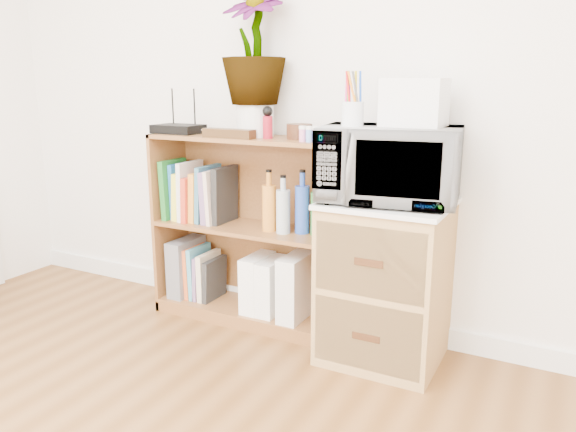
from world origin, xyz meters
The scene contains 21 objects.
skirting_board centered at (0.00, 2.24, 0.05)m, with size 4.00×0.02×0.10m, color white.
bookshelf centered at (-0.35, 2.10, 0.47)m, with size 1.00×0.30×0.95m, color brown.
wicker_unit centered at (0.40, 2.02, 0.35)m, with size 0.50×0.45×0.70m, color #9E7542.
microwave centered at (0.40, 2.02, 0.88)m, with size 0.56×0.38×0.31m, color white.
pen_cup centered at (0.26, 1.94, 1.08)m, with size 0.09×0.09×0.10m, color silver.
small_appliance centered at (0.48, 2.06, 1.13)m, with size 0.24×0.20×0.19m, color silver.
router centered at (-0.74, 2.08, 0.97)m, with size 0.24×0.17×0.04m, color black.
white_bowl centered at (-0.50, 2.07, 0.97)m, with size 0.13×0.13×0.03m, color white.
plant_pot centered at (-0.31, 2.12, 1.03)m, with size 0.18×0.18×0.15m, color silver.
potted_plant centered at (-0.31, 2.12, 1.37)m, with size 0.30×0.30×0.54m, color #30732E.
trinket_box centered at (-0.38, 2.00, 0.97)m, with size 0.26×0.07×0.04m, color #36210E.
kokeshi_doll centered at (-0.20, 2.06, 1.00)m, with size 0.05×0.05×0.10m, color maroon.
wooden_bowl centered at (-0.07, 2.11, 0.98)m, with size 0.12×0.12×0.07m, color #341A0E.
paint_jars centered at (0.03, 2.01, 0.98)m, with size 0.12×0.04×0.06m, color pink.
file_box centered at (-0.75, 2.10, 0.22)m, with size 0.09×0.25×0.31m, color slate.
magazine_holder_left centered at (-0.29, 2.09, 0.21)m, with size 0.09×0.23×0.29m, color white.
magazine_holder_mid centered at (-0.20, 2.09, 0.21)m, with size 0.09×0.22×0.28m, color white.
magazine_holder_right centered at (-0.07, 2.09, 0.23)m, with size 0.10×0.26×0.32m, color white.
cookbooks centered at (-0.64, 2.10, 0.64)m, with size 0.34×0.20×0.31m.
liquor_bottles centered at (0.00, 2.10, 0.65)m, with size 0.47×0.07×0.31m.
lower_books centered at (-0.63, 2.10, 0.20)m, with size 0.16×0.19×0.28m.
Camera 1 is at (1.10, -0.22, 1.22)m, focal length 35.00 mm.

